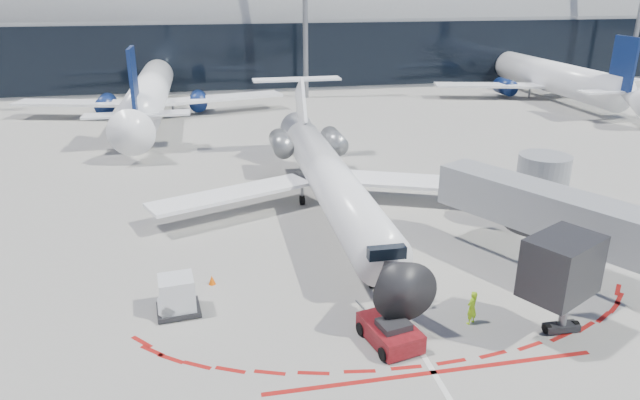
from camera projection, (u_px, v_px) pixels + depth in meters
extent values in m
plane|color=gray|center=(361.00, 250.00, 33.63)|extent=(260.00, 260.00, 0.00)
cube|color=silver|center=(352.00, 236.00, 35.46)|extent=(0.25, 40.00, 0.01)
cube|color=maroon|center=(434.00, 372.00, 23.08)|extent=(14.00, 0.25, 0.01)
cube|color=gray|center=(257.00, 48.00, 91.43)|extent=(150.00, 24.00, 10.00)
cylinder|color=gray|center=(256.00, 15.00, 89.65)|extent=(150.00, 24.00, 24.00)
cube|color=black|center=(265.00, 57.00, 80.39)|extent=(150.00, 0.20, 9.00)
cube|color=gray|center=(551.00, 211.00, 29.84)|extent=(8.22, 12.61, 2.30)
cube|color=black|center=(562.00, 266.00, 24.03)|extent=(3.86, 3.44, 2.60)
cylinder|color=slate|center=(564.00, 308.00, 25.39)|extent=(0.36, 0.36, 2.40)
cube|color=black|center=(561.00, 327.00, 25.74)|extent=(1.60, 0.60, 0.30)
cylinder|color=gray|center=(541.00, 192.00, 36.08)|extent=(3.20, 3.20, 4.80)
cylinder|color=black|center=(536.00, 223.00, 36.84)|extent=(4.00, 4.00, 0.50)
cylinder|color=slate|center=(305.00, 1.00, 74.07)|extent=(0.70, 0.70, 25.00)
cylinder|color=white|center=(332.00, 182.00, 37.56)|extent=(2.86, 23.30, 2.86)
cone|color=black|center=(394.00, 276.00, 25.52)|extent=(2.86, 2.97, 2.86)
cone|color=white|center=(299.00, 132.00, 49.99)|extent=(2.86, 3.81, 2.86)
cube|color=black|center=(384.00, 248.00, 26.86)|extent=(1.80, 1.48, 0.58)
cube|color=white|center=(231.00, 194.00, 38.18)|extent=(11.35, 6.73, 0.33)
cube|color=white|center=(417.00, 182.00, 40.54)|extent=(11.35, 6.73, 0.33)
cube|color=white|center=(301.00, 106.00, 48.11)|extent=(0.26, 4.97, 5.06)
cube|color=white|center=(297.00, 79.00, 49.47)|extent=(7.63, 1.69, 0.17)
cylinder|color=slate|center=(281.00, 143.00, 45.62)|extent=(1.59, 3.60, 1.59)
cylinder|color=slate|center=(334.00, 141.00, 46.40)|extent=(1.59, 3.60, 1.59)
cylinder|color=black|center=(372.00, 283.00, 29.41)|extent=(0.23, 0.59, 0.59)
cylinder|color=black|center=(302.00, 200.00, 40.47)|extent=(0.32, 0.68, 0.68)
cylinder|color=black|center=(346.00, 197.00, 41.04)|extent=(0.32, 0.68, 0.68)
cylinder|color=slate|center=(372.00, 278.00, 29.31)|extent=(0.19, 0.19, 1.17)
cube|color=#500B0E|center=(390.00, 332.00, 24.87)|extent=(2.44, 3.27, 0.83)
cube|color=black|center=(394.00, 325.00, 24.44)|extent=(1.50, 1.36, 0.32)
cylinder|color=slate|center=(368.00, 313.00, 26.67)|extent=(0.61, 2.35, 0.09)
cylinder|color=black|center=(384.00, 354.00, 23.75)|extent=(0.38, 0.63, 0.59)
cylinder|color=black|center=(419.00, 344.00, 24.41)|extent=(0.38, 0.63, 0.59)
cylinder|color=black|center=(361.00, 329.00, 25.48)|extent=(0.38, 0.63, 0.59)
cylinder|color=black|center=(395.00, 320.00, 26.14)|extent=(0.38, 0.63, 0.59)
imported|color=#B3FF1A|center=(472.00, 308.00, 26.15)|extent=(0.72, 0.63, 1.66)
cube|color=black|center=(179.00, 309.00, 27.22)|extent=(2.18, 1.92, 0.22)
cube|color=silver|center=(177.00, 293.00, 26.89)|extent=(1.76, 1.67, 1.60)
cylinder|color=black|center=(162.00, 321.00, 26.44)|extent=(0.12, 0.21, 0.20)
cylinder|color=black|center=(197.00, 315.00, 26.89)|extent=(0.12, 0.21, 0.20)
cylinder|color=black|center=(161.00, 307.00, 27.60)|extent=(0.12, 0.21, 0.20)
cylinder|color=black|center=(194.00, 301.00, 28.05)|extent=(0.12, 0.21, 0.20)
cone|color=#E95604|center=(212.00, 280.00, 29.77)|extent=(0.37, 0.37, 0.51)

